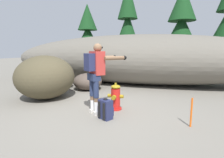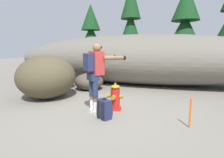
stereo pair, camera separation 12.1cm
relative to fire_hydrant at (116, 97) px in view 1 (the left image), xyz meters
name	(u,v)px [view 1 (the left image)]	position (x,y,z in m)	size (l,w,h in m)	color
ground_plane	(102,112)	(-0.29, -0.24, -0.34)	(56.00, 56.00, 0.04)	slate
dirt_embankment	(134,59)	(-0.29, 3.89, 0.80)	(12.77, 3.20, 2.24)	#666056
fire_hydrant	(116,97)	(0.00, 0.00, 0.00)	(0.42, 0.37, 0.70)	red
utility_worker	(97,70)	(-0.34, -0.42, 0.76)	(0.91, 1.00, 1.69)	beige
spare_backpack	(106,109)	(-0.02, -0.69, -0.10)	(0.36, 0.36, 0.47)	#23284C
boulder_large	(45,77)	(-2.44, 0.37, 0.37)	(1.76, 1.88, 1.38)	#4A422E
boulder_mid	(61,79)	(-2.96, 1.97, 0.04)	(0.93, 0.99, 0.72)	#484331
boulder_small	(88,82)	(-1.72, 1.93, 0.01)	(1.10, 1.12, 0.65)	#4D4139
pine_tree_far_left	(88,34)	(-5.74, 10.47, 2.58)	(2.62, 2.62, 5.50)	#47331E
pine_tree_left	(127,25)	(-1.93, 9.55, 3.10)	(2.35, 2.35, 6.64)	#47331E
pine_tree_center	(181,27)	(1.94, 9.41, 2.79)	(2.88, 2.88, 5.97)	#47331E
survey_stake	(191,113)	(1.76, -0.57, -0.02)	(0.04, 0.04, 0.60)	#E55914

